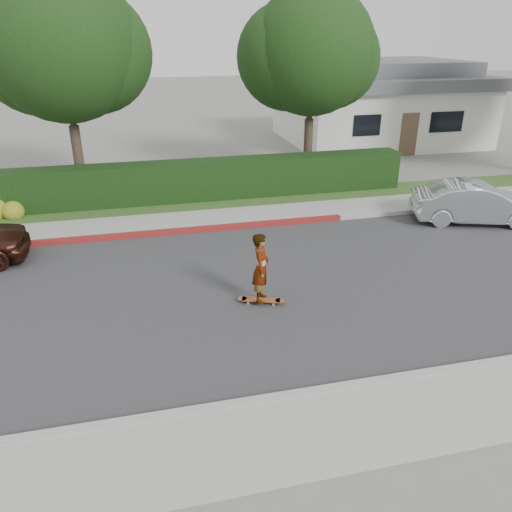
% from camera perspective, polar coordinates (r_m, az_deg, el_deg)
% --- Properties ---
extents(ground, '(120.00, 120.00, 0.00)m').
position_cam_1_polar(ground, '(13.21, 12.13, -2.31)').
color(ground, slate).
rests_on(ground, ground).
extents(road, '(60.00, 8.00, 0.01)m').
position_cam_1_polar(road, '(13.21, 12.13, -2.29)').
color(road, '#2D2D30').
rests_on(road, ground).
extents(curb_near, '(60.00, 0.20, 0.15)m').
position_cam_1_polar(curb_near, '(10.19, 21.93, -12.02)').
color(curb_near, '#9E9E99').
rests_on(curb_near, ground).
extents(sidewalk_near, '(60.00, 1.60, 0.12)m').
position_cam_1_polar(sidewalk_near, '(9.66, 24.93, -15.01)').
color(sidewalk_near, gray).
rests_on(sidewalk_near, ground).
extents(curb_far, '(60.00, 0.20, 0.15)m').
position_cam_1_polar(curb_far, '(16.65, 6.31, 4.12)').
color(curb_far, '#9E9E99').
rests_on(curb_far, ground).
extents(curb_red_section, '(12.00, 0.21, 0.15)m').
position_cam_1_polar(curb_red_section, '(15.76, -11.13, 2.60)').
color(curb_red_section, maroon).
rests_on(curb_red_section, ground).
extents(sidewalk_far, '(60.00, 1.60, 0.12)m').
position_cam_1_polar(sidewalk_far, '(17.45, 5.33, 5.08)').
color(sidewalk_far, gray).
rests_on(sidewalk_far, ground).
extents(planting_strip, '(60.00, 1.60, 0.10)m').
position_cam_1_polar(planting_strip, '(18.89, 3.80, 6.64)').
color(planting_strip, '#2D4C1E').
rests_on(planting_strip, ground).
extents(hedge, '(15.00, 1.00, 1.50)m').
position_cam_1_polar(hedge, '(18.63, -5.65, 8.56)').
color(hedge, black).
rests_on(hedge, ground).
extents(flowering_shrub, '(1.40, 1.00, 0.90)m').
position_cam_1_polar(flowering_shrub, '(18.74, -27.15, 4.69)').
color(flowering_shrub, '#2D4C19').
rests_on(flowering_shrub, ground).
extents(tree_left, '(5.99, 5.21, 8.00)m').
position_cam_1_polar(tree_left, '(19.38, -21.27, 21.33)').
color(tree_left, '#33261C').
rests_on(tree_left, ground).
extents(tree_center, '(5.66, 4.84, 7.44)m').
position_cam_1_polar(tree_center, '(20.92, 6.18, 21.85)').
color(tree_center, '#33261C').
rests_on(tree_center, ground).
extents(house, '(10.60, 8.60, 4.30)m').
position_cam_1_polar(house, '(29.97, 13.81, 16.71)').
color(house, beige).
rests_on(house, ground).
extents(skateboard, '(1.11, 0.57, 0.10)m').
position_cam_1_polar(skateboard, '(11.65, 0.57, -5.05)').
color(skateboard, orange).
rests_on(skateboard, ground).
extents(skateboarder, '(0.58, 0.70, 1.64)m').
position_cam_1_polar(skateboarder, '(11.26, 0.59, -1.34)').
color(skateboarder, white).
rests_on(skateboarder, skateboard).
extents(car_silver, '(4.28, 2.60, 1.33)m').
position_cam_1_polar(car_silver, '(17.87, 23.90, 5.56)').
color(car_silver, silver).
rests_on(car_silver, ground).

